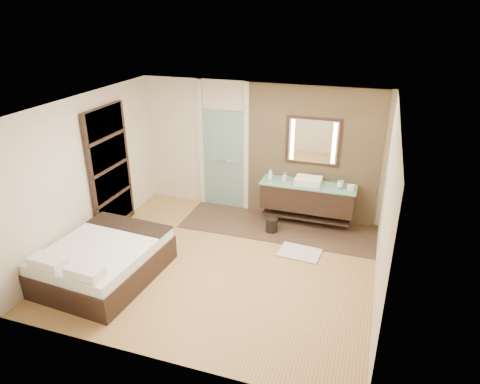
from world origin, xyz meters
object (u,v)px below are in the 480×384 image
(bed, at_px, (104,261))
(waste_bin, at_px, (272,225))
(mirror_unit, at_px, (313,141))
(vanity, at_px, (307,197))

(bed, bearing_deg, waste_bin, 50.53)
(waste_bin, bearing_deg, mirror_unit, 54.42)
(mirror_unit, distance_m, waste_bin, 1.80)
(mirror_unit, xyz_separation_m, waste_bin, (-0.57, -0.79, -1.51))
(bed, bearing_deg, mirror_unit, 52.40)
(mirror_unit, xyz_separation_m, bed, (-2.75, -3.09, -1.34))
(vanity, xyz_separation_m, waste_bin, (-0.57, -0.55, -0.44))
(mirror_unit, relative_size, bed, 0.53)
(bed, height_order, waste_bin, bed)
(vanity, bearing_deg, waste_bin, -135.66)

